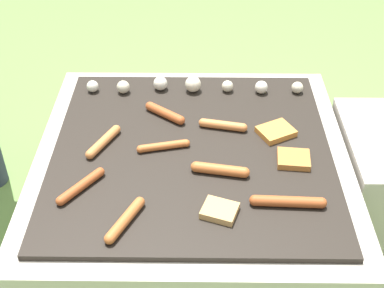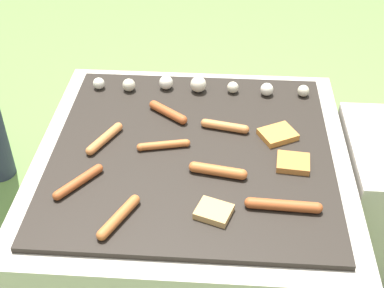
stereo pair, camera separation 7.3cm
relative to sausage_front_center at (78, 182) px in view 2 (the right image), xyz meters
name	(u,v)px [view 2 (the right image)]	position (x,y,z in m)	size (l,w,h in m)	color
ground_plane	(192,244)	(0.31, 0.18, -0.45)	(14.00, 14.00, 0.00)	#608442
grill	(192,200)	(0.31, 0.18, -0.23)	(0.97, 0.97, 0.44)	#B2AA9E
sausage_front_left	(218,171)	(0.39, 0.07, 0.00)	(0.17, 0.06, 0.03)	#B7602D
sausage_front_right	(105,138)	(0.03, 0.20, 0.00)	(0.09, 0.16, 0.03)	#C6753D
sausage_mid_left	(225,126)	(0.41, 0.29, 0.00)	(0.16, 0.05, 0.03)	#C6753D
sausage_back_left	(283,205)	(0.57, -0.06, 0.00)	(0.21, 0.04, 0.03)	#A34C23
sausage_back_center	(119,217)	(0.14, -0.13, 0.00)	(0.09, 0.16, 0.03)	#B7602D
sausage_mid_right	(164,145)	(0.22, 0.18, 0.00)	(0.16, 0.05, 0.02)	#B7602D
sausage_back_right	(168,112)	(0.22, 0.36, 0.00)	(0.14, 0.11, 0.03)	#A34C23
sausage_front_center	(78,182)	(0.00, 0.00, 0.00)	(0.12, 0.15, 0.03)	#A34C23
bread_slice_center	(293,163)	(0.61, 0.13, 0.00)	(0.10, 0.09, 0.02)	#B27033
bread_slice_right	(214,212)	(0.39, -0.09, 0.00)	(0.11, 0.10, 0.02)	tan
bread_slice_left	(278,134)	(0.58, 0.26, 0.00)	(0.13, 0.13, 0.02)	#D18438
mushroom_row	(195,86)	(0.30, 0.51, 0.01)	(0.77, 0.07, 0.06)	silver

